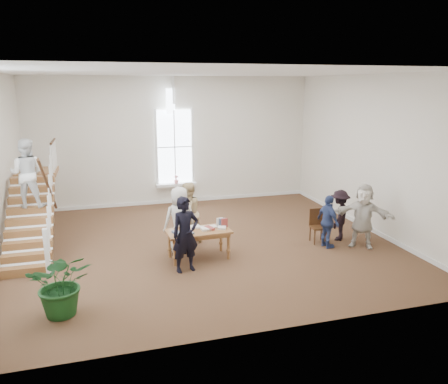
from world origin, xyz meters
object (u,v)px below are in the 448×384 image
object	(u,v)px
woman_cluster_a	(328,222)
woman_cluster_c	(363,216)
library_table	(198,233)
floor_plant	(62,283)
elderly_woman	(180,220)
police_officer	(185,235)
side_chair	(317,224)
person_yellow	(188,213)
woman_cluster_b	(339,215)

from	to	relation	value
woman_cluster_a	woman_cluster_c	bearing A→B (deg)	-110.35
library_table	floor_plant	bearing A→B (deg)	-150.05
elderly_woman	woman_cluster_c	xyz separation A→B (m)	(4.69, -1.00, 0.00)
police_officer	elderly_woman	size ratio (longest dim) A/B	1.03
woman_cluster_a	woman_cluster_c	world-z (taller)	woman_cluster_c
woman_cluster_c	side_chair	distance (m)	1.22
floor_plant	woman_cluster_c	bearing A→B (deg)	12.08
woman_cluster_c	side_chair	bearing A→B (deg)	-179.34
woman_cluster_c	woman_cluster_a	bearing A→B (deg)	-156.41
person_yellow	floor_plant	bearing A→B (deg)	18.51
woman_cluster_a	floor_plant	distance (m)	6.71
library_table	side_chair	world-z (taller)	side_chair
police_officer	woman_cluster_c	size ratio (longest dim) A/B	1.03
woman_cluster_c	side_chair	size ratio (longest dim) A/B	1.85
person_yellow	woman_cluster_c	bearing A→B (deg)	133.78
police_officer	elderly_woman	distance (m)	1.25
woman_cluster_a	woman_cluster_b	bearing A→B (deg)	-60.95
woman_cluster_b	floor_plant	distance (m)	7.41
woman_cluster_c	side_chair	xyz separation A→B (m)	(-0.95, 0.68, -0.35)
woman_cluster_c	police_officer	bearing A→B (deg)	-140.87
woman_cluster_a	floor_plant	size ratio (longest dim) A/B	1.12
library_table	woman_cluster_a	bearing A→B (deg)	-6.50
floor_plant	person_yellow	bearing A→B (deg)	45.87
elderly_woman	side_chair	size ratio (longest dim) A/B	1.85
side_chair	woman_cluster_c	bearing A→B (deg)	-30.28
woman_cluster_a	side_chair	bearing A→B (deg)	-1.85
person_yellow	woman_cluster_a	distance (m)	3.72
library_table	police_officer	distance (m)	0.83
woman_cluster_a	floor_plant	bearing A→B (deg)	97.55
elderly_woman	woman_cluster_b	distance (m)	4.40
library_table	woman_cluster_c	xyz separation A→B (m)	(4.34, -0.40, 0.21)
side_chair	floor_plant	bearing A→B (deg)	-155.48
police_officer	person_yellow	size ratio (longest dim) A/B	1.04
woman_cluster_b	woman_cluster_a	bearing A→B (deg)	-12.17
elderly_woman	police_officer	bearing A→B (deg)	77.59
floor_plant	woman_cluster_b	bearing A→B (deg)	17.49
police_officer	woman_cluster_b	size ratio (longest dim) A/B	1.25
elderly_woman	woman_cluster_a	distance (m)	3.87
woman_cluster_a	library_table	bearing A→B (deg)	78.86
person_yellow	woman_cluster_c	xyz separation A→B (m)	(4.39, -1.50, 0.01)
library_table	woman_cluster_b	bearing A→B (deg)	0.37
woman_cluster_c	elderly_woman	bearing A→B (deg)	-155.91
woman_cluster_a	elderly_woman	bearing A→B (deg)	70.28
library_table	elderly_woman	distance (m)	0.72
library_table	elderly_woman	world-z (taller)	elderly_woman
person_yellow	woman_cluster_c	distance (m)	4.63
woman_cluster_b	side_chair	bearing A→B (deg)	-51.35
woman_cluster_a	side_chair	distance (m)	0.52
library_table	person_yellow	world-z (taller)	person_yellow
floor_plant	side_chair	distance (m)	6.80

